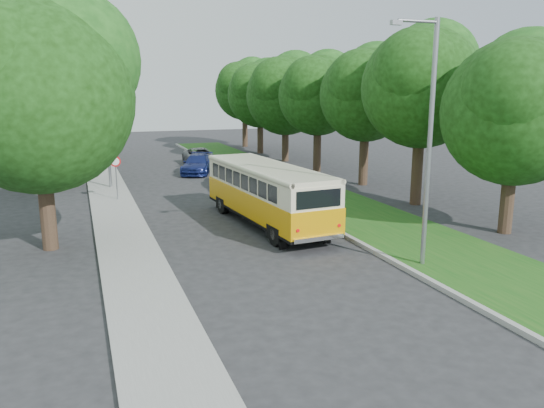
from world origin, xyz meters
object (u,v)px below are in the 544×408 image
object	(u,v)px
car_blue	(198,164)
car_silver	(233,176)
car_grey	(200,157)
lamppost_far	(105,119)
vintage_bus	(267,195)
lamppost_near	(428,137)
car_white	(240,174)

from	to	relation	value
car_blue	car_silver	bearing A→B (deg)	-62.36
car_grey	car_silver	bearing A→B (deg)	-90.93
lamppost_far	car_blue	size ratio (longest dim) A/B	1.64
vintage_bus	car_grey	bearing A→B (deg)	81.08
car_silver	lamppost_far	bearing A→B (deg)	170.11
lamppost_near	vintage_bus	xyz separation A→B (m)	(-2.93, 7.05, -3.02)
lamppost_far	car_white	xyz separation A→B (m)	(7.70, -1.67, -3.36)
car_silver	car_white	xyz separation A→B (m)	(0.71, 0.92, -0.02)
vintage_bus	car_silver	xyz separation A→B (m)	(1.01, 8.85, -0.58)
lamppost_near	car_white	bearing A→B (deg)	94.10
car_blue	vintage_bus	bearing A→B (deg)	-69.65
car_white	car_grey	bearing A→B (deg)	111.43
vintage_bus	car_blue	xyz separation A→B (m)	(0.29, 15.45, -0.69)
lamppost_far	car_silver	world-z (taller)	lamppost_far
car_white	vintage_bus	bearing A→B (deg)	-80.50
lamppost_near	car_blue	bearing A→B (deg)	96.70
vintage_bus	lamppost_far	bearing A→B (deg)	112.70
car_silver	car_grey	size ratio (longest dim) A/B	0.96
vintage_bus	car_silver	world-z (taller)	vintage_bus
lamppost_near	car_grey	distance (m)	26.94
lamppost_far	car_silver	xyz separation A→B (m)	(6.98, -2.60, -3.35)
lamppost_far	car_white	bearing A→B (deg)	-12.27
lamppost_near	car_blue	size ratio (longest dim) A/B	1.75
car_silver	car_white	size ratio (longest dim) A/B	0.99
car_silver	car_white	world-z (taller)	car_silver
car_silver	car_blue	size ratio (longest dim) A/B	0.99
lamppost_near	car_blue	xyz separation A→B (m)	(-2.64, 22.50, -3.71)
vintage_bus	car_white	xyz separation A→B (m)	(1.72, 9.77, -0.60)
vintage_bus	car_grey	size ratio (longest dim) A/B	1.93
lamppost_near	vintage_bus	bearing A→B (deg)	112.55
car_blue	car_grey	xyz separation A→B (m)	(1.10, 4.14, -0.01)
lamppost_far	car_grey	world-z (taller)	lamppost_far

